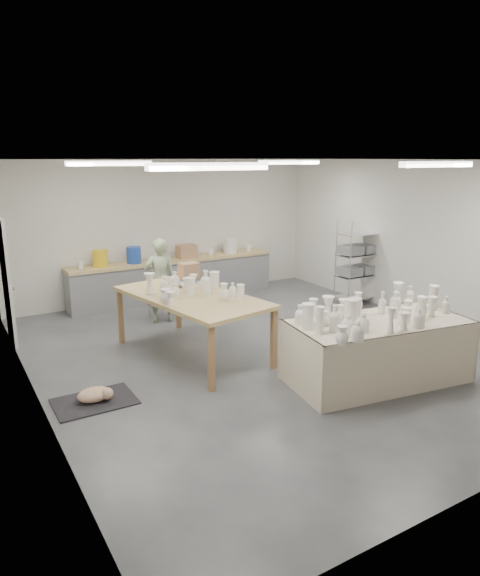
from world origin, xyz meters
TOP-DOWN VIEW (x-y plane):
  - room at (-0.11, 0.08)m, footprint 8.00×8.02m
  - back_counter at (-0.01, 3.68)m, footprint 4.60×0.60m
  - wire_shelf at (3.20, 1.40)m, footprint 0.88×0.48m
  - drying_table at (0.67, -1.68)m, footprint 2.62×1.53m
  - work_table at (-1.07, 0.60)m, footprint 1.74×2.79m
  - rug at (-2.90, -0.34)m, footprint 1.00×0.70m
  - cat at (-2.88, -0.36)m, footprint 0.48×0.39m
  - potter at (-0.88, 2.33)m, footprint 0.65×0.50m
  - red_stool at (-0.88, 2.60)m, footprint 0.44×0.44m

SIDE VIEW (x-z plane):
  - rug at x=-2.90m, z-range 0.00..0.02m
  - cat at x=-2.88m, z-range 0.02..0.20m
  - red_stool at x=-0.88m, z-range 0.13..0.47m
  - drying_table at x=0.67m, z-range -0.15..1.09m
  - back_counter at x=-0.01m, z-range -0.13..1.11m
  - potter at x=-0.88m, z-range 0.00..1.60m
  - wire_shelf at x=3.20m, z-range 0.02..1.82m
  - work_table at x=-1.07m, z-range 0.30..1.63m
  - room at x=-0.11m, z-range 0.56..3.56m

